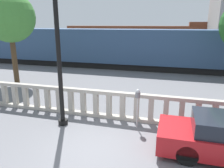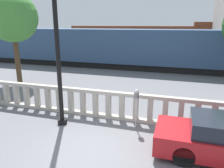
{
  "view_description": "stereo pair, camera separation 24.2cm",
  "coord_description": "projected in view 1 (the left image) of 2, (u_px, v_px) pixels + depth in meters",
  "views": [
    {
      "loc": [
        2.16,
        -5.71,
        3.9
      ],
      "look_at": [
        -0.44,
        3.51,
        1.21
      ],
      "focal_mm": 35.0,
      "sensor_mm": 36.0,
      "label": 1
    },
    {
      "loc": [
        2.39,
        -5.64,
        3.9
      ],
      "look_at": [
        -0.44,
        3.51,
        1.21
      ],
      "focal_mm": 35.0,
      "sensor_mm": 36.0,
      "label": 2
    }
  ],
  "objects": [
    {
      "name": "balustrade",
      "position": [
        116.0,
        105.0,
        9.08
      ],
      "size": [
        16.85,
        0.24,
        1.18
      ],
      "color": "#ADA599",
      "rests_on": "ground"
    },
    {
      "name": "parking_meter",
      "position": [
        138.0,
        96.0,
        8.11
      ],
      "size": [
        0.19,
        0.19,
        1.55
      ],
      "color": "silver",
      "rests_on": "ground"
    },
    {
      "name": "ground_plane",
      "position": [
        95.0,
        151.0,
        6.91
      ],
      "size": [
        160.0,
        160.0,
        0.0
      ],
      "primitive_type": "plane",
      "color": "slate"
    },
    {
      "name": "train_far",
      "position": [
        136.0,
        37.0,
        34.72
      ],
      "size": [
        22.23,
        2.72,
        4.06
      ],
      "color": "black",
      "rests_on": "ground"
    },
    {
      "name": "tree_left",
      "position": [
        9.0,
        17.0,
        13.62
      ],
      "size": [
        3.17,
        3.17,
        5.85
      ],
      "color": "#4C3823",
      "rests_on": "ground"
    },
    {
      "name": "lamppost",
      "position": [
        58.0,
        40.0,
        7.83
      ],
      "size": [
        0.37,
        0.37,
        6.15
      ],
      "color": "black",
      "rests_on": "ground"
    },
    {
      "name": "train_near",
      "position": [
        92.0,
        47.0,
        20.14
      ],
      "size": [
        29.13,
        3.06,
        3.99
      ],
      "color": "black",
      "rests_on": "ground"
    }
  ]
}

